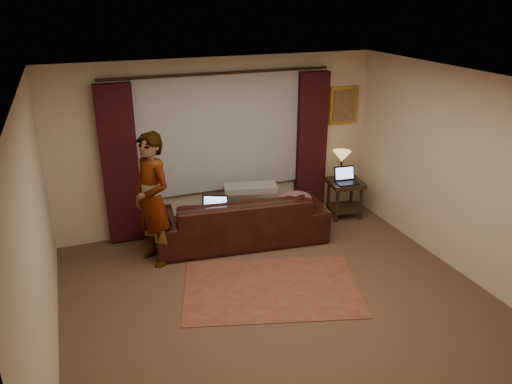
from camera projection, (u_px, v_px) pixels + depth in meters
floor at (284, 307)px, 5.88m from camera, size 5.00×5.00×0.01m
ceiling at (290, 86)px, 4.91m from camera, size 5.00×5.00×0.02m
wall_back at (219, 145)px, 7.56m from camera, size 5.00×0.02×2.60m
wall_front at (444, 351)px, 3.23m from camera, size 5.00×0.02×2.60m
wall_left at (38, 245)px, 4.57m from camera, size 0.02×5.00×2.60m
wall_right at (470, 178)px, 6.22m from camera, size 0.02×5.00×2.60m
sheer_curtain at (220, 133)px, 7.44m from camera, size 2.50×0.05×1.80m
drape_left at (120, 166)px, 7.02m from camera, size 0.50×0.14×2.30m
drape_right at (311, 144)px, 8.01m from camera, size 0.50×0.14×2.30m
curtain_rod at (220, 73)px, 7.06m from camera, size 0.04×0.04×3.40m
picture_frame at (344, 105)px, 8.06m from camera, size 0.50×0.04×0.60m
sofa at (240, 209)px, 7.30m from camera, size 2.59×1.33×1.00m
throw_blanket at (250, 171)px, 7.34m from camera, size 0.83×0.48×0.09m
clothing_pile at (295, 200)px, 7.33m from camera, size 0.53×0.41×0.22m
laptop_sofa at (214, 208)px, 6.99m from camera, size 0.50×0.52×0.27m
area_rug at (271, 288)px, 6.26m from camera, size 2.48×1.99×0.01m
end_table at (344, 198)px, 8.17m from camera, size 0.60×0.60×0.61m
tiffany_lamp at (341, 165)px, 8.09m from camera, size 0.38×0.38×0.47m
laptop_table at (347, 176)px, 7.92m from camera, size 0.38×0.41×0.25m
person at (152, 200)px, 6.56m from camera, size 0.70×0.70×1.82m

